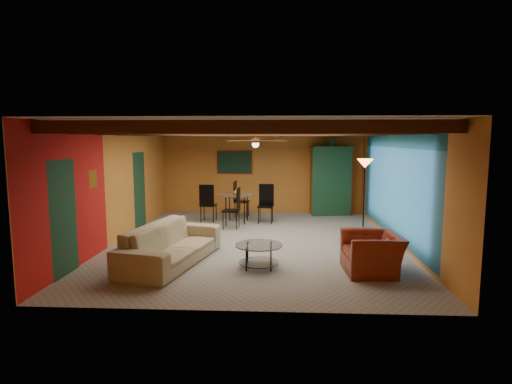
# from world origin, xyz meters

# --- Properties ---
(room) EXTENTS (6.52, 8.01, 2.71)m
(room) POSITION_xyz_m (0.00, 0.11, 2.36)
(room) COLOR gray
(room) RESTS_ON ground
(sofa) EXTENTS (1.59, 2.80, 0.77)m
(sofa) POSITION_xyz_m (-1.53, -1.83, 0.38)
(sofa) COLOR #948360
(sofa) RESTS_ON ground
(armchair) EXTENTS (1.00, 1.14, 0.71)m
(armchair) POSITION_xyz_m (2.22, -2.16, 0.36)
(armchair) COLOR maroon
(armchair) RESTS_ON ground
(coffee_table) EXTENTS (0.90, 0.90, 0.46)m
(coffee_table) POSITION_xyz_m (0.17, -2.01, 0.23)
(coffee_table) COLOR white
(coffee_table) RESTS_ON ground
(dining_table) EXTENTS (2.33, 2.33, 1.12)m
(dining_table) POSITION_xyz_m (-0.66, 2.23, 0.56)
(dining_table) COLOR white
(dining_table) RESTS_ON ground
(armoire) EXTENTS (1.28, 0.76, 2.11)m
(armoire) POSITION_xyz_m (2.20, 3.70, 1.06)
(armoire) COLOR brown
(armoire) RESTS_ON ground
(floor_lamp) EXTENTS (0.47, 0.47, 1.93)m
(floor_lamp) POSITION_xyz_m (2.63, 0.65, 0.97)
(floor_lamp) COLOR black
(floor_lamp) RESTS_ON ground
(ceiling_fan) EXTENTS (1.50, 1.50, 0.44)m
(ceiling_fan) POSITION_xyz_m (0.00, 0.00, 2.36)
(ceiling_fan) COLOR #472614
(ceiling_fan) RESTS_ON ceiling
(painting) EXTENTS (1.05, 0.03, 0.65)m
(painting) POSITION_xyz_m (-0.90, 3.96, 1.65)
(painting) COLOR black
(painting) RESTS_ON wall_back
(potted_plant) EXTENTS (0.50, 0.45, 0.50)m
(potted_plant) POSITION_xyz_m (2.20, 3.70, 2.36)
(potted_plant) COLOR #26661E
(potted_plant) RESTS_ON armoire
(vase) EXTENTS (0.19, 0.19, 0.19)m
(vase) POSITION_xyz_m (-0.66, 2.23, 1.22)
(vase) COLOR orange
(vase) RESTS_ON dining_table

